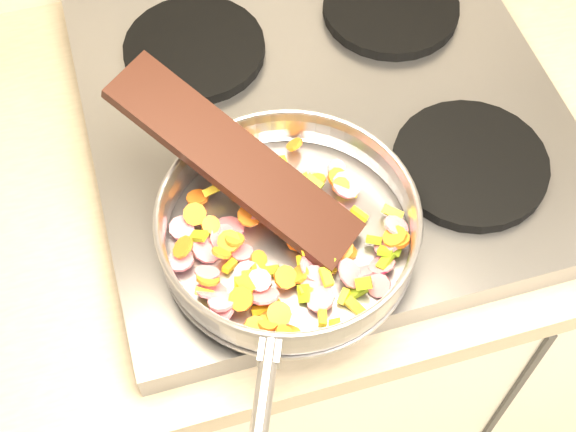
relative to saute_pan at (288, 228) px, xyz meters
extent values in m
cube|color=#939399|center=(0.10, 0.19, -0.07)|extent=(0.60, 0.60, 0.04)
cylinder|color=black|center=(-0.04, 0.05, -0.04)|extent=(0.19, 0.19, 0.02)
cylinder|color=black|center=(0.24, 0.05, -0.04)|extent=(0.19, 0.19, 0.02)
cylinder|color=black|center=(-0.04, 0.33, -0.04)|extent=(0.19, 0.19, 0.02)
cylinder|color=black|center=(0.24, 0.33, -0.04)|extent=(0.19, 0.19, 0.02)
cylinder|color=#9E9EA5|center=(0.00, 0.00, -0.03)|extent=(0.29, 0.29, 0.01)
torus|color=#9E9EA5|center=(0.00, 0.00, 0.00)|extent=(0.33, 0.33, 0.05)
torus|color=#9E9EA5|center=(0.00, 0.00, 0.02)|extent=(0.29, 0.29, 0.01)
cube|color=#9E9EA5|center=(-0.06, -0.14, 0.01)|extent=(0.03, 0.04, 0.02)
cylinder|color=orange|center=(-0.04, -0.08, -0.02)|extent=(0.03, 0.03, 0.02)
cube|color=yellow|center=(0.00, -0.07, -0.02)|extent=(0.02, 0.01, 0.01)
cylinder|color=orange|center=(-0.08, 0.03, -0.01)|extent=(0.02, 0.02, 0.02)
cube|color=#79A019|center=(0.05, 0.05, 0.00)|extent=(0.02, 0.03, 0.01)
cube|color=#79A019|center=(0.04, 0.04, -0.02)|extent=(0.02, 0.02, 0.01)
cube|color=#79A019|center=(-0.10, 0.02, -0.01)|extent=(0.02, 0.02, 0.02)
cube|color=yellow|center=(0.03, -0.05, -0.02)|extent=(0.02, 0.02, 0.01)
cylinder|color=orange|center=(-0.07, -0.07, 0.00)|extent=(0.04, 0.04, 0.02)
cylinder|color=red|center=(0.02, 0.02, -0.02)|extent=(0.03, 0.03, 0.02)
cylinder|color=orange|center=(-0.04, -0.04, -0.02)|extent=(0.03, 0.02, 0.02)
cylinder|color=orange|center=(-0.05, -0.04, -0.02)|extent=(0.03, 0.03, 0.02)
cylinder|color=red|center=(0.07, -0.06, -0.02)|extent=(0.04, 0.04, 0.03)
cube|color=yellow|center=(0.00, 0.12, -0.02)|extent=(0.02, 0.02, 0.01)
cube|color=#79A019|center=(-0.02, 0.12, 0.00)|extent=(0.01, 0.02, 0.02)
cylinder|color=orange|center=(-0.06, -0.10, -0.01)|extent=(0.04, 0.03, 0.02)
cube|color=#79A019|center=(0.03, 0.05, -0.01)|extent=(0.03, 0.02, 0.02)
cylinder|color=red|center=(0.03, -0.04, -0.02)|extent=(0.04, 0.04, 0.01)
cylinder|color=red|center=(-0.10, -0.07, -0.02)|extent=(0.04, 0.04, 0.03)
cube|color=#79A019|center=(0.03, 0.00, -0.01)|extent=(0.03, 0.02, 0.01)
cube|color=yellow|center=(-0.05, -0.08, -0.02)|extent=(0.02, 0.02, 0.02)
cube|color=yellow|center=(0.00, -0.04, -0.02)|extent=(0.01, 0.02, 0.02)
cylinder|color=red|center=(-0.05, -0.07, -0.01)|extent=(0.04, 0.03, 0.02)
cube|color=yellow|center=(0.12, -0.01, -0.01)|extent=(0.03, 0.02, 0.01)
cube|color=yellow|center=(0.05, -0.10, -0.02)|extent=(0.02, 0.03, 0.02)
cylinder|color=orange|center=(0.06, -0.03, -0.02)|extent=(0.03, 0.03, 0.02)
cylinder|color=red|center=(-0.05, 0.00, -0.02)|extent=(0.03, 0.03, 0.01)
cylinder|color=orange|center=(0.05, 0.06, -0.01)|extent=(0.03, 0.03, 0.01)
cube|color=yellow|center=(-0.02, 0.08, -0.01)|extent=(0.03, 0.02, 0.01)
cube|color=yellow|center=(0.01, -0.02, -0.01)|extent=(0.01, 0.02, 0.02)
cube|color=yellow|center=(0.05, 0.00, -0.01)|extent=(0.02, 0.03, 0.02)
cube|color=#79A019|center=(0.02, -0.12, -0.02)|extent=(0.02, 0.02, 0.01)
cylinder|color=orange|center=(-0.05, -0.10, -0.01)|extent=(0.03, 0.03, 0.01)
cylinder|color=orange|center=(-0.09, 0.08, -0.02)|extent=(0.04, 0.04, 0.01)
cylinder|color=red|center=(0.02, 0.00, -0.02)|extent=(0.03, 0.03, 0.02)
cylinder|color=red|center=(-0.05, -0.05, 0.00)|extent=(0.04, 0.04, 0.01)
cylinder|color=red|center=(0.04, -0.03, -0.02)|extent=(0.03, 0.04, 0.02)
cube|color=#79A019|center=(0.03, -0.05, -0.01)|extent=(0.02, 0.02, 0.01)
cube|color=#79A019|center=(-0.02, 0.07, -0.02)|extent=(0.03, 0.02, 0.01)
cube|color=yellow|center=(0.02, 0.10, -0.02)|extent=(0.01, 0.03, 0.02)
cube|color=yellow|center=(0.08, 0.04, -0.02)|extent=(0.02, 0.02, 0.02)
cube|color=yellow|center=(-0.06, -0.05, -0.01)|extent=(0.02, 0.03, 0.01)
cylinder|color=orange|center=(0.02, 0.06, -0.01)|extent=(0.04, 0.03, 0.02)
cube|color=#79A019|center=(0.08, 0.07, -0.02)|extent=(0.02, 0.02, 0.01)
cylinder|color=orange|center=(0.03, -0.04, -0.01)|extent=(0.03, 0.03, 0.02)
cylinder|color=red|center=(0.06, 0.02, -0.02)|extent=(0.04, 0.04, 0.01)
cylinder|color=red|center=(0.01, -0.06, -0.02)|extent=(0.05, 0.04, 0.03)
cube|color=yellow|center=(0.02, -0.07, -0.01)|extent=(0.01, 0.02, 0.01)
cube|color=#79A019|center=(0.00, -0.07, -0.02)|extent=(0.02, 0.02, 0.02)
cylinder|color=orange|center=(0.00, -0.05, -0.01)|extent=(0.03, 0.03, 0.02)
cylinder|color=red|center=(-0.06, 0.03, -0.02)|extent=(0.04, 0.04, 0.02)
cylinder|color=red|center=(0.08, 0.04, -0.01)|extent=(0.05, 0.05, 0.02)
cylinder|color=red|center=(0.00, 0.09, -0.02)|extent=(0.03, 0.03, 0.02)
cylinder|color=orange|center=(0.01, -0.01, -0.01)|extent=(0.03, 0.02, 0.02)
cylinder|color=red|center=(0.09, -0.06, -0.02)|extent=(0.04, 0.03, 0.02)
cube|color=#79A019|center=(0.00, 0.08, -0.02)|extent=(0.02, 0.02, 0.01)
cylinder|color=red|center=(-0.09, -0.06, -0.01)|extent=(0.04, 0.04, 0.02)
cylinder|color=red|center=(0.08, 0.07, -0.01)|extent=(0.03, 0.03, 0.02)
cube|color=#79A019|center=(0.04, 0.01, -0.01)|extent=(0.02, 0.02, 0.01)
cylinder|color=orange|center=(-0.01, 0.13, -0.01)|extent=(0.03, 0.03, 0.01)
cube|color=yellow|center=(-0.07, 0.08, -0.01)|extent=(0.02, 0.01, 0.02)
cylinder|color=orange|center=(-0.01, 0.04, -0.01)|extent=(0.03, 0.03, 0.02)
cylinder|color=orange|center=(-0.07, -0.05, -0.02)|extent=(0.02, 0.03, 0.02)
cube|color=yellow|center=(0.01, -0.11, -0.01)|extent=(0.01, 0.02, 0.01)
cube|color=yellow|center=(-0.04, 0.08, -0.02)|extent=(0.02, 0.02, 0.02)
cylinder|color=orange|center=(0.00, 0.08, -0.02)|extent=(0.03, 0.03, 0.03)
cylinder|color=orange|center=(-0.04, -0.02, -0.02)|extent=(0.03, 0.03, 0.02)
cylinder|color=orange|center=(0.11, -0.04, -0.01)|extent=(0.04, 0.03, 0.01)
cylinder|color=red|center=(0.12, -0.03, 0.00)|extent=(0.04, 0.04, 0.02)
cube|color=#79A019|center=(0.01, 0.07, -0.01)|extent=(0.02, 0.02, 0.02)
cube|color=yellow|center=(0.01, -0.02, -0.01)|extent=(0.02, 0.02, 0.01)
cube|color=yellow|center=(-0.11, -0.04, -0.01)|extent=(0.02, 0.02, 0.01)
cylinder|color=orange|center=(-0.09, 0.05, 0.00)|extent=(0.04, 0.03, 0.03)
cylinder|color=orange|center=(-0.04, 0.07, -0.02)|extent=(0.02, 0.02, 0.02)
cylinder|color=orange|center=(0.04, 0.12, -0.01)|extent=(0.02, 0.03, 0.02)
cylinder|color=red|center=(-0.09, 0.01, -0.02)|extent=(0.04, 0.04, 0.02)
cylinder|color=red|center=(0.10, -0.04, -0.01)|extent=(0.04, 0.03, 0.03)
cylinder|color=orange|center=(-0.12, 0.01, 0.00)|extent=(0.03, 0.03, 0.02)
cube|color=#79A019|center=(0.05, -0.08, -0.02)|extent=(0.03, 0.02, 0.02)
cylinder|color=orange|center=(0.11, -0.04, 0.00)|extent=(0.04, 0.04, 0.02)
cylinder|color=red|center=(-0.10, -0.04, -0.02)|extent=(0.05, 0.04, 0.03)
cylinder|color=orange|center=(-0.01, 0.06, -0.02)|extent=(0.02, 0.02, 0.01)
cylinder|color=red|center=(0.05, -0.07, -0.01)|extent=(0.04, 0.05, 0.03)
cylinder|color=orange|center=(0.01, -0.01, -0.01)|extent=(0.03, 0.03, 0.02)
cube|color=#79A019|center=(0.09, -0.03, -0.01)|extent=(0.02, 0.02, 0.01)
cube|color=yellow|center=(0.01, -0.01, 0.00)|extent=(0.02, 0.03, 0.01)
cylinder|color=orange|center=(-0.04, 0.08, -0.02)|extent=(0.03, 0.03, 0.03)
cylinder|color=red|center=(-0.11, 0.04, -0.02)|extent=(0.03, 0.03, 0.01)
cylinder|color=orange|center=(-0.01, 0.04, -0.02)|extent=(0.03, 0.03, 0.02)
cube|color=#79A019|center=(0.02, 0.01, -0.01)|extent=(0.03, 0.02, 0.01)
cylinder|color=red|center=(-0.07, 0.02, -0.02)|extent=(0.04, 0.04, 0.03)
cube|color=yellow|center=(-0.07, -0.04, -0.02)|extent=(0.01, 0.02, 0.01)
cube|color=yellow|center=(0.09, 0.01, -0.02)|extent=(0.02, 0.02, 0.02)
cube|color=yellow|center=(0.01, -0.02, 0.00)|extent=(0.01, 0.03, 0.02)
cylinder|color=red|center=(-0.02, 0.04, 0.00)|extent=(0.04, 0.05, 0.03)
cylinder|color=orange|center=(-0.03, -0.11, -0.02)|extent=(0.04, 0.04, 0.02)
cube|color=#79A019|center=(0.04, 0.06, -0.01)|extent=(0.02, 0.03, 0.01)
cylinder|color=orange|center=(-0.04, -0.04, -0.02)|extent=(0.03, 0.03, 0.02)
cube|color=yellow|center=(-0.03, 0.10, -0.02)|extent=(0.02, 0.02, 0.02)
cylinder|color=orange|center=(-0.02, -0.05, -0.01)|extent=(0.03, 0.03, 0.02)
cylinder|color=orange|center=(0.08, 0.05, -0.01)|extent=(0.03, 0.03, 0.02)
cylinder|color=orange|center=(-0.07, 0.00, -0.01)|extent=(0.04, 0.04, 0.01)
cylinder|color=red|center=(0.08, -0.09, -0.02)|extent=(0.03, 0.03, 0.02)
cylinder|color=orange|center=(-0.10, -0.03, 0.00)|extent=(0.03, 0.03, 0.02)
cylinder|color=red|center=(0.01, -0.05, -0.01)|extent=(0.03, 0.04, 0.03)
cylinder|color=orange|center=(-0.04, -0.09, -0.01)|extent=(0.04, 0.04, 0.02)
cube|color=yellow|center=(-0.07, -0.02, -0.02)|extent=(0.02, 0.02, 0.02)
cube|color=#79A019|center=(-0.01, 0.12, -0.02)|extent=(0.02, 0.02, 0.01)
cube|color=#79A019|center=(0.06, -0.08, -0.01)|extent=(0.02, 0.02, 0.02)
cylinder|color=orange|center=(-0.04, 0.03, -0.01)|extent=(0.04, 0.04, 0.01)
cube|color=yellow|center=(0.03, 0.00, -0.01)|extent=(0.02, 0.02, 0.01)
cylinder|color=red|center=(-0.10, -0.03, -0.01)|extent=(0.04, 0.03, 0.02)
cube|color=#79A019|center=(-0.06, -0.05, 0.00)|extent=(0.02, 0.02, 0.02)
cylinder|color=red|center=(-0.12, 0.00, -0.02)|extent=(0.03, 0.03, 0.01)
cube|color=yellow|center=(0.04, -0.09, -0.02)|extent=(0.02, 0.02, 0.01)
cylinder|color=orange|center=(-0.04, -0.12, -0.01)|extent=(0.02, 0.02, 0.02)
cube|color=#79A019|center=(0.05, 0.01, -0.01)|extent=(0.02, 0.02, 0.02)
cylinder|color=red|center=(0.01, 0.03, -0.01)|extent=(0.04, 0.04, 0.01)
cube|color=yellow|center=(0.02, 0.08, -0.02)|extent=(0.02, 0.02, 0.01)
cube|color=#79A019|center=(-0.03, -0.03, -0.02)|extent=(0.03, 0.02, 0.01)
cube|color=#79A019|center=(0.11, -0.05, -0.01)|extent=(0.02, 0.02, 0.01)
cylinder|color=orange|center=(-0.06, 0.00, 0.00)|extent=(0.03, 0.03, 0.01)
cylinder|color=orange|center=(-0.05, -0.06, -0.02)|extent=(0.02, 0.02, 0.01)
cube|color=#79A019|center=(0.10, -0.05, -0.01)|extent=(0.02, 0.02, 0.02)
cylinder|color=orange|center=(0.05, -0.04, -0.01)|extent=(0.03, 0.03, 0.02)
cylinder|color=red|center=(0.01, -0.09, -0.02)|extent=(0.03, 0.03, 0.02)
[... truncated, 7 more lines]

